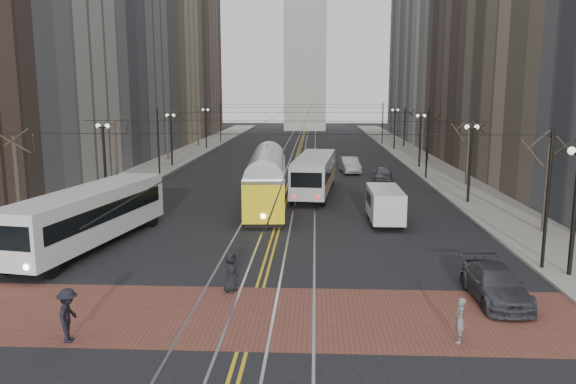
# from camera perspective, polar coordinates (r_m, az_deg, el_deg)

# --- Properties ---
(ground) EXTENTS (260.00, 260.00, 0.00)m
(ground) POSITION_cam_1_polar(r_m,az_deg,el_deg) (25.13, -2.64, -8.93)
(ground) COLOR black
(ground) RESTS_ON ground
(sidewalk_left) EXTENTS (5.00, 140.00, 0.15)m
(sidewalk_left) POSITION_cam_1_polar(r_m,az_deg,el_deg) (71.26, -11.30, 3.35)
(sidewalk_left) COLOR gray
(sidewalk_left) RESTS_ON ground
(sidewalk_right) EXTENTS (5.00, 140.00, 0.15)m
(sidewalk_right) POSITION_cam_1_polar(r_m,az_deg,el_deg) (70.29, 13.20, 3.19)
(sidewalk_right) COLOR gray
(sidewalk_right) RESTS_ON ground
(crosswalk_band) EXTENTS (25.00, 6.00, 0.01)m
(crosswalk_band) POSITION_cam_1_polar(r_m,az_deg,el_deg) (21.41, -3.67, -12.39)
(crosswalk_band) COLOR brown
(crosswalk_band) RESTS_ON ground
(streetcar_rails) EXTENTS (4.80, 130.00, 0.02)m
(streetcar_rails) POSITION_cam_1_polar(r_m,az_deg,el_deg) (69.17, 0.86, 3.29)
(streetcar_rails) COLOR gray
(streetcar_rails) RESTS_ON ground
(centre_lines) EXTENTS (0.42, 130.00, 0.01)m
(centre_lines) POSITION_cam_1_polar(r_m,az_deg,el_deg) (69.17, 0.86, 3.29)
(centre_lines) COLOR gold
(centre_lines) RESTS_ON ground
(building_left_mid) EXTENTS (16.00, 20.00, 34.00)m
(building_left_mid) POSITION_cam_1_polar(r_m,az_deg,el_deg) (75.51, -19.65, 16.22)
(building_left_mid) COLOR slate
(building_left_mid) RESTS_ON ground
(building_left_far) EXTENTS (16.00, 20.00, 40.00)m
(building_left_far) POSITION_cam_1_polar(r_m,az_deg,el_deg) (113.73, -11.84, 15.84)
(building_left_far) COLOR brown
(building_left_far) RESTS_ON ground
(building_right_mid) EXTENTS (16.00, 20.00, 34.00)m
(building_right_mid) POSITION_cam_1_polar(r_m,az_deg,el_deg) (73.94, 21.97, 16.23)
(building_right_mid) COLOR brown
(building_right_mid) RESTS_ON ground
(building_right_far) EXTENTS (16.00, 20.00, 40.00)m
(building_right_far) POSITION_cam_1_polar(r_m,az_deg,el_deg) (112.70, 15.23, 15.76)
(building_right_far) COLOR slate
(building_right_far) RESTS_ON ground
(lamp_posts) EXTENTS (27.60, 57.20, 5.60)m
(lamp_posts) POSITION_cam_1_polar(r_m,az_deg,el_deg) (52.73, 0.27, 4.22)
(lamp_posts) COLOR black
(lamp_posts) RESTS_ON ground
(street_trees) EXTENTS (31.68, 53.28, 5.60)m
(street_trees) POSITION_cam_1_polar(r_m,az_deg,el_deg) (59.19, 0.55, 4.86)
(street_trees) COLOR #382D23
(street_trees) RESTS_ON ground
(trolley_wires) EXTENTS (25.96, 120.00, 6.60)m
(trolley_wires) POSITION_cam_1_polar(r_m,az_deg,el_deg) (58.69, 0.53, 5.77)
(trolley_wires) COLOR black
(trolley_wires) RESTS_ON ground
(transit_bus) EXTENTS (4.68, 12.76, 3.12)m
(transit_bus) POSITION_cam_1_polar(r_m,az_deg,el_deg) (31.71, -19.52, -2.55)
(transit_bus) COLOR silver
(transit_bus) RESTS_ON ground
(streetcar) EXTENTS (3.33, 13.95, 3.26)m
(streetcar) POSITION_cam_1_polar(r_m,az_deg,el_deg) (40.18, -2.18, 0.69)
(streetcar) COLOR yellow
(streetcar) RESTS_ON ground
(rear_bus) EXTENTS (3.71, 12.11, 3.11)m
(rear_bus) POSITION_cam_1_polar(r_m,az_deg,el_deg) (45.55, 2.69, 1.71)
(rear_bus) COLOR #B8B8B8
(rear_bus) RESTS_ON ground
(cargo_van) EXTENTS (1.96, 5.06, 2.23)m
(cargo_van) POSITION_cam_1_polar(r_m,az_deg,el_deg) (35.87, 9.81, -1.42)
(cargo_van) COLOR silver
(cargo_van) RESTS_ON ground
(sedan_grey) EXTENTS (2.16, 4.23, 1.38)m
(sedan_grey) POSITION_cam_1_polar(r_m,az_deg,el_deg) (52.83, 9.68, 1.78)
(sedan_grey) COLOR #44484C
(sedan_grey) RESTS_ON ground
(sedan_silver) EXTENTS (2.17, 4.98, 1.59)m
(sedan_silver) POSITION_cam_1_polar(r_m,az_deg,el_deg) (58.24, 6.28, 2.74)
(sedan_silver) COLOR #95989B
(sedan_silver) RESTS_ON ground
(sedan_parked) EXTENTS (1.99, 4.70, 1.35)m
(sedan_parked) POSITION_cam_1_polar(r_m,az_deg,el_deg) (24.02, 20.33, -8.77)
(sedan_parked) COLOR #3D3E44
(sedan_parked) RESTS_ON ground
(pedestrian_a) EXTENTS (0.83, 0.97, 1.69)m
(pedestrian_a) POSITION_cam_1_polar(r_m,az_deg,el_deg) (23.58, -5.85, -8.06)
(pedestrian_a) COLOR black
(pedestrian_a) RESTS_ON crosswalk_band
(pedestrian_b) EXTENTS (0.45, 0.60, 1.52)m
(pedestrian_b) POSITION_cam_1_polar(r_m,az_deg,el_deg) (19.81, 17.03, -12.34)
(pedestrian_b) COLOR gray
(pedestrian_b) RESTS_ON crosswalk_band
(pedestrian_d) EXTENTS (0.81, 1.25, 1.83)m
(pedestrian_d) POSITION_cam_1_polar(r_m,az_deg,el_deg) (20.31, -21.42, -11.58)
(pedestrian_d) COLOR black
(pedestrian_d) RESTS_ON crosswalk_band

